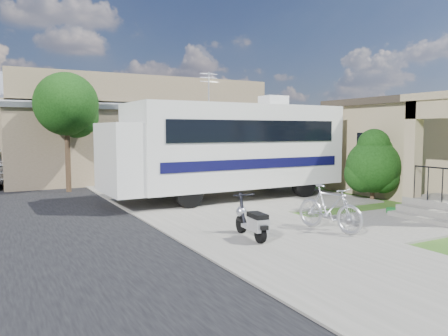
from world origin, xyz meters
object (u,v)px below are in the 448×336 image
motorhome (228,146)px  shrub (373,164)px  bicycle (329,211)px  pickup_truck (2,166)px  scooter (252,222)px  garden_hose (392,212)px

motorhome → shrub: (4.24, -2.55, -0.58)m
shrub → bicycle: bearing=-147.1°
bicycle → pickup_truck: 15.40m
scooter → shrub: bearing=29.4°
shrub → pickup_truck: bearing=134.9°
motorhome → scooter: 5.98m
shrub → bicycle: 5.53m
shrub → scooter: bearing=-157.2°
scooter → garden_hose: bearing=13.8°
bicycle → garden_hose: (3.13, 0.86, -0.46)m
shrub → pickup_truck: (-11.00, 11.03, -0.45)m
pickup_truck → garden_hose: pickup_truck is taller
scooter → bicycle: bearing=0.4°
shrub → motorhome: bearing=149.0°
shrub → scooter: (-6.58, -2.76, -0.83)m
scooter → pickup_truck: 14.49m
motorhome → bicycle: motorhome is taller
bicycle → motorhome: bearing=74.0°
motorhome → shrub: size_ratio=3.44×
shrub → scooter: 7.19m
pickup_truck → garden_hose: bearing=117.0°
motorhome → bicycle: size_ratio=4.72×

